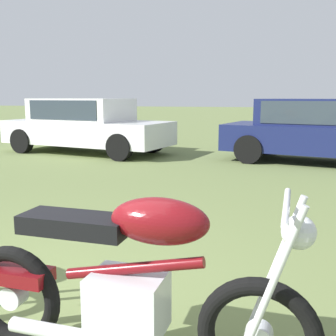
% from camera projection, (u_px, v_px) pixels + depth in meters
% --- Properties ---
extents(motorcycle_maroon, '(2.04, 0.64, 1.02)m').
position_uv_depth(motorcycle_maroon, '(128.00, 284.00, 2.17)').
color(motorcycle_maroon, black).
rests_on(motorcycle_maroon, ground).
extents(car_white, '(4.72, 2.59, 1.43)m').
position_uv_depth(car_white, '(85.00, 123.00, 10.83)').
color(car_white, silver).
rests_on(car_white, ground).
extents(car_navy, '(4.36, 2.63, 1.43)m').
position_uv_depth(car_navy, '(315.00, 127.00, 9.19)').
color(car_navy, '#161E4C').
rests_on(car_navy, ground).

